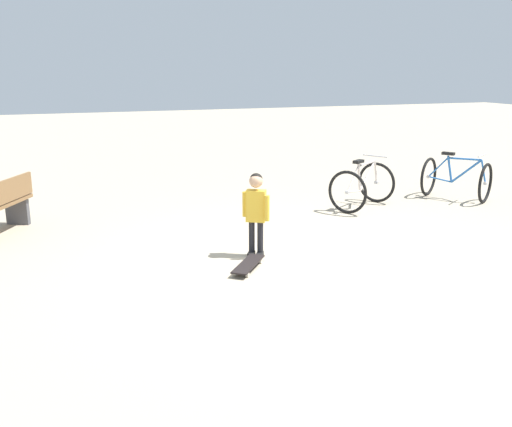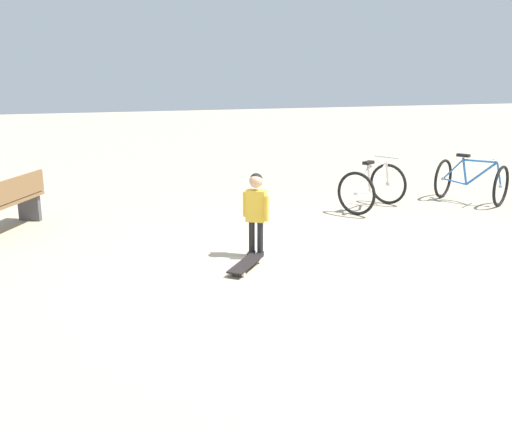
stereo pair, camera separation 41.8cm
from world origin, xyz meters
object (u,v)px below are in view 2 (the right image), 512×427
Objects in this scene: child_person at (256,205)px; street_bench at (3,205)px; skateboard at (246,264)px; bicycle_mid at (373,187)px; bicycle_far at (471,181)px.

child_person is 0.66× the size of street_bench.
child_person is 0.79m from skateboard.
street_bench is at bearing 139.98° from skateboard.
child_person is 3.76m from street_bench.
bicycle_mid is (2.83, 2.20, 0.32)m from skateboard.
street_bench reaches higher than skateboard.
bicycle_mid reaches higher than street_bench.
skateboard is 5.23m from bicycle_far.
skateboard is at bearing -155.37° from bicycle_far.
bicycle_far is at bearing 21.06° from child_person.
bicycle_mid is at bearing -2.45° from street_bench.
bicycle_far is (4.48, 1.73, -0.28)m from child_person.
bicycle_mid is 1.91m from bicycle_far.
child_person is at bearing 59.63° from skateboard.
child_person is at bearing -32.15° from street_bench.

